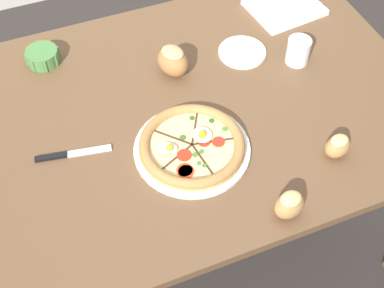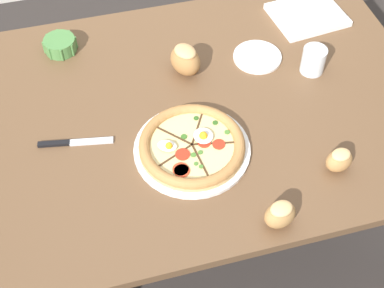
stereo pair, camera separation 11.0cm
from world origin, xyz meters
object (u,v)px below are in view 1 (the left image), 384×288
(knife_main, at_px, (72,154))
(side_saucer, at_px, (242,52))
(water_glass, at_px, (298,52))
(napkin_folded, at_px, (285,6))
(bread_piece_mid, at_px, (289,204))
(bread_piece_far, at_px, (338,146))
(ramekin_bowl, at_px, (42,56))
(pizza, at_px, (192,146))
(dining_table, at_px, (202,122))
(bread_piece_near, at_px, (173,60))

(knife_main, relative_size, side_saucer, 1.35)
(water_glass, bearing_deg, napkin_folded, 70.25)
(bread_piece_mid, bearing_deg, bread_piece_far, 29.08)
(ramekin_bowl, bearing_deg, pizza, -59.31)
(dining_table, distance_m, bread_piece_near, 0.21)
(dining_table, bearing_deg, pizza, -121.66)
(napkin_folded, bearing_deg, bread_piece_far, -105.53)
(pizza, distance_m, knife_main, 0.33)
(bread_piece_near, distance_m, bread_piece_mid, 0.59)
(knife_main, bearing_deg, bread_piece_mid, -30.06)
(bread_piece_mid, bearing_deg, water_glass, 58.90)
(napkin_folded, xyz_separation_m, knife_main, (-0.84, -0.35, -0.01))
(bread_piece_far, height_order, knife_main, bread_piece_far)
(ramekin_bowl, bearing_deg, napkin_folded, -3.25)
(ramekin_bowl, height_order, bread_piece_mid, bread_piece_mid)
(bread_piece_far, relative_size, knife_main, 0.40)
(water_glass, bearing_deg, dining_table, -171.09)
(bread_piece_near, xyz_separation_m, bread_piece_far, (0.30, -0.47, -0.01))
(bread_piece_near, bearing_deg, knife_main, -151.64)
(pizza, height_order, bread_piece_far, bread_piece_far)
(dining_table, height_order, bread_piece_far, bread_piece_far)
(pizza, distance_m, bread_piece_far, 0.39)
(knife_main, bearing_deg, bread_piece_far, -11.80)
(side_saucer, bearing_deg, bread_piece_mid, -104.35)
(dining_table, distance_m, bread_piece_far, 0.43)
(pizza, relative_size, side_saucer, 2.09)
(dining_table, height_order, knife_main, knife_main)
(napkin_folded, height_order, bread_piece_far, bread_piece_far)
(dining_table, xyz_separation_m, side_saucer, (0.20, 0.15, 0.09))
(bread_piece_mid, distance_m, water_glass, 0.57)
(pizza, bearing_deg, side_saucer, 46.07)
(ramekin_bowl, bearing_deg, bread_piece_mid, -60.02)
(napkin_folded, relative_size, water_glass, 3.04)
(bread_piece_mid, bearing_deg, knife_main, 140.07)
(bread_piece_mid, bearing_deg, side_saucer, 75.65)
(ramekin_bowl, height_order, water_glass, water_glass)
(bread_piece_near, distance_m, knife_main, 0.43)
(pizza, distance_m, bread_piece_near, 0.32)
(bread_piece_far, bearing_deg, pizza, 156.60)
(pizza, relative_size, napkin_folded, 1.26)
(dining_table, distance_m, napkin_folded, 0.54)
(bread_piece_mid, height_order, knife_main, bread_piece_mid)
(dining_table, xyz_separation_m, bread_piece_mid, (0.05, -0.44, 0.13))
(ramekin_bowl, height_order, knife_main, ramekin_bowl)
(side_saucer, bearing_deg, pizza, -133.93)
(pizza, xyz_separation_m, bread_piece_mid, (0.15, -0.27, 0.02))
(bread_piece_near, height_order, knife_main, bread_piece_near)
(napkin_folded, distance_m, bread_piece_far, 0.64)
(ramekin_bowl, xyz_separation_m, napkin_folded, (0.84, -0.05, -0.01))
(napkin_folded, relative_size, side_saucer, 1.66)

